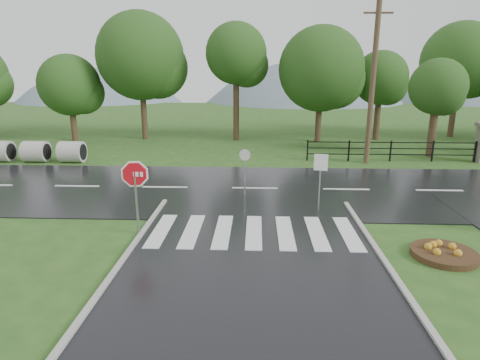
{
  "coord_description": "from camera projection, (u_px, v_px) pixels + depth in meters",
  "views": [
    {
      "loc": [
        0.06,
        -6.97,
        5.03
      ],
      "look_at": [
        -0.49,
        6.0,
        1.5
      ],
      "focal_mm": 30.0,
      "sensor_mm": 36.0,
      "label": 1
    }
  ],
  "objects": [
    {
      "name": "ground",
      "position": [
        252.0,
        330.0,
        8.04
      ],
      "size": [
        120.0,
        120.0,
        0.0
      ],
      "primitive_type": "plane",
      "color": "#2A511B",
      "rests_on": "ground"
    },
    {
      "name": "main_road",
      "position": [
        255.0,
        189.0,
        17.68
      ],
      "size": [
        90.0,
        8.0,
        0.04
      ],
      "primitive_type": "cube",
      "color": "black",
      "rests_on": "ground"
    },
    {
      "name": "crosswalk",
      "position": [
        254.0,
        232.0,
        12.85
      ],
      "size": [
        6.5,
        2.8,
        0.02
      ],
      "color": "silver",
      "rests_on": "ground"
    },
    {
      "name": "fence_west",
      "position": [
        391.0,
        149.0,
        22.96
      ],
      "size": [
        9.58,
        0.08,
        1.2
      ],
      "color": "black",
      "rests_on": "ground"
    },
    {
      "name": "hills",
      "position": [
        275.0,
        185.0,
        74.64
      ],
      "size": [
        102.0,
        48.0,
        48.0
      ],
      "color": "slate",
      "rests_on": "ground"
    },
    {
      "name": "treeline",
      "position": [
        269.0,
        138.0,
        31.14
      ],
      "size": [
        83.2,
        5.2,
        10.0
      ],
      "color": "#1E4415",
      "rests_on": "ground"
    },
    {
      "name": "culvert_pipes",
      "position": [
        0.0,
        151.0,
        22.94
      ],
      "size": [
        9.7,
        1.2,
        1.2
      ],
      "color": "#9E9B93",
      "rests_on": "ground"
    },
    {
      "name": "stop_sign",
      "position": [
        135.0,
        180.0,
        12.33
      ],
      "size": [
        1.13,
        0.19,
        2.55
      ],
      "color": "#939399",
      "rests_on": "ground"
    },
    {
      "name": "flower_bed",
      "position": [
        444.0,
        253.0,
        11.2
      ],
      "size": [
        1.78,
        1.78,
        0.36
      ],
      "color": "#332111",
      "rests_on": "ground"
    },
    {
      "name": "reg_sign_small",
      "position": [
        320.0,
        172.0,
        14.34
      ],
      "size": [
        0.49,
        0.1,
        2.2
      ],
      "color": "#939399",
      "rests_on": "ground"
    },
    {
      "name": "reg_sign_round",
      "position": [
        245.0,
        166.0,
        16.32
      ],
      "size": [
        0.44,
        0.17,
        1.99
      ],
      "color": "#939399",
      "rests_on": "ground"
    },
    {
      "name": "utility_pole_east",
      "position": [
        373.0,
        84.0,
        21.58
      ],
      "size": [
        1.53,
        0.29,
        8.61
      ],
      "color": "#473523",
      "rests_on": "ground"
    },
    {
      "name": "entrance_tree_left",
      "position": [
        438.0,
        87.0,
        23.4
      ],
      "size": [
        3.26,
        3.26,
        5.79
      ],
      "color": "#3D2B1C",
      "rests_on": "ground"
    }
  ]
}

